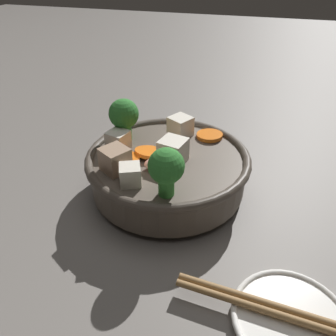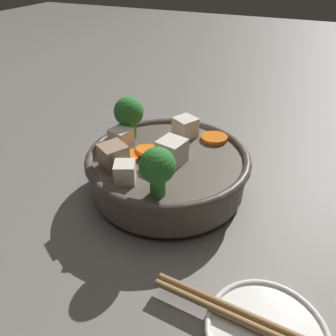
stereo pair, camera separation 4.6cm
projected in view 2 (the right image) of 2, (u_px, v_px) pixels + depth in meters
The scene contains 4 objects.
ground_plane at pixel (168, 189), 0.48m from camera, with size 3.00×3.00×0.00m, color slate.
stirfry_bowl at pixel (166, 166), 0.46m from camera, with size 0.23×0.23×0.12m.
side_saucer at pixel (267, 334), 0.29m from camera, with size 0.11×0.11×0.01m.
chopsticks_pair at pixel (268, 328), 0.29m from camera, with size 0.03×0.22×0.01m.
Camera 2 is at (0.35, 0.15, 0.30)m, focal length 35.00 mm.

